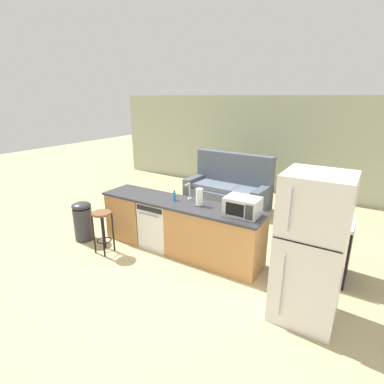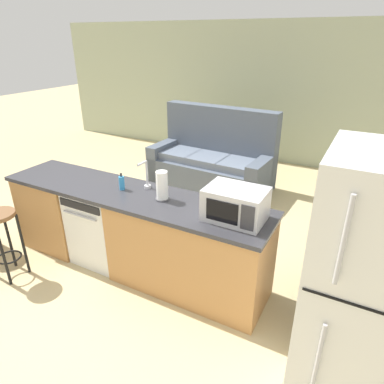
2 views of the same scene
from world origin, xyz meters
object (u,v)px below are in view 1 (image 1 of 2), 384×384
kettle (316,207)px  refrigerator (311,249)px  stove_range (322,246)px  bar_stool (103,223)px  trash_bin (83,221)px  couch (229,190)px  paper_towel_roll (199,197)px  soap_bottle (174,196)px  dishwasher (161,223)px  microwave (243,206)px

kettle → refrigerator: bearing=-82.3°
stove_range → bar_stool: (-3.26, -1.28, 0.08)m
trash_bin → couch: couch is taller
paper_towel_roll → kettle: bearing=21.4°
soap_bottle → kettle: 2.24m
kettle → trash_bin: 4.04m
stove_range → trash_bin: size_ratio=1.22×
kettle → couch: (-2.29, 1.88, -0.59)m
soap_bottle → dishwasher: bearing=-174.7°
bar_stool → stove_range: bearing=21.4°
paper_towel_roll → kettle: 1.78m
paper_towel_roll → bar_stool: 1.70m
stove_range → bar_stool: size_ratio=1.22×
paper_towel_roll → soap_bottle: (-0.48, -0.00, -0.07)m
kettle → soap_bottle: bearing=-163.1°
stove_range → dishwasher: bearing=-168.1°
soap_bottle → trash_bin: (-1.65, -0.61, -0.59)m
soap_bottle → couch: (-0.15, 2.53, -0.58)m
bar_stool → trash_bin: same height
refrigerator → bar_stool: bearing=-176.8°
stove_range → couch: 3.17m
microwave → couch: (-1.39, 2.56, -0.65)m
paper_towel_roll → soap_bottle: paper_towel_roll is taller
couch → kettle: bearing=-39.3°
trash_bin → kettle: bearing=18.4°
refrigerator → microwave: (-1.07, 0.55, 0.14)m
refrigerator → trash_bin: size_ratio=2.44×
paper_towel_roll → microwave: bearing=-2.3°
stove_range → paper_towel_roll: paper_towel_roll is taller
trash_bin → couch: bearing=64.5°
microwave → soap_bottle: (-1.23, 0.03, -0.07)m
soap_bottle → stove_range: bearing=12.7°
refrigerator → soap_bottle: (-2.31, 0.58, 0.07)m
dishwasher → paper_towel_roll: bearing=2.2°
dishwasher → soap_bottle: 0.63m
microwave → kettle: bearing=36.9°
stove_range → paper_towel_roll: size_ratio=3.19×
microwave → kettle: microwave is taller
dishwasher → couch: bearing=86.8°
refrigerator → stove_range: bearing=90.0°
paper_towel_roll → refrigerator: bearing=-17.6°
soap_bottle → paper_towel_roll: bearing=0.3°
refrigerator → kettle: 1.24m
kettle → trash_bin: kettle is taller
microwave → bar_stool: (-2.19, -0.73, -0.50)m
soap_bottle → bar_stool: bearing=-141.5°
dishwasher → couch: couch is taller
microwave → trash_bin: bearing=-168.6°
paper_towel_roll → bar_stool: paper_towel_roll is taller
microwave → couch: 2.98m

